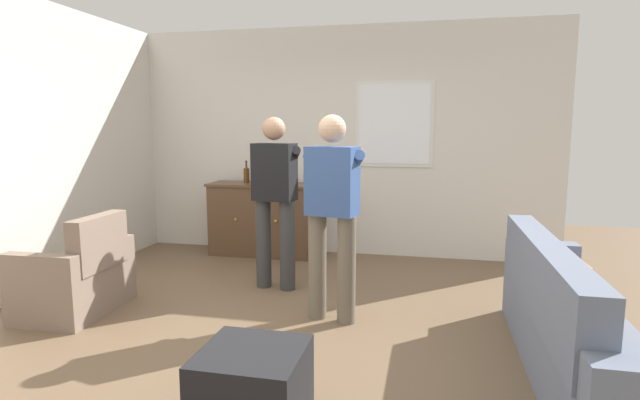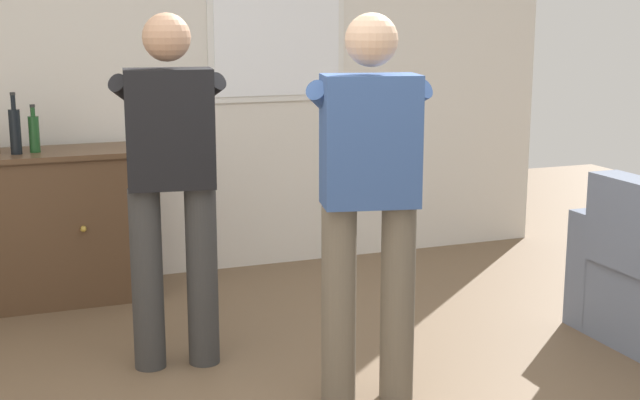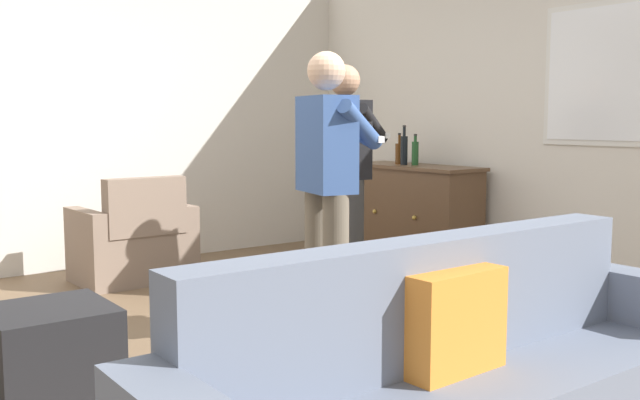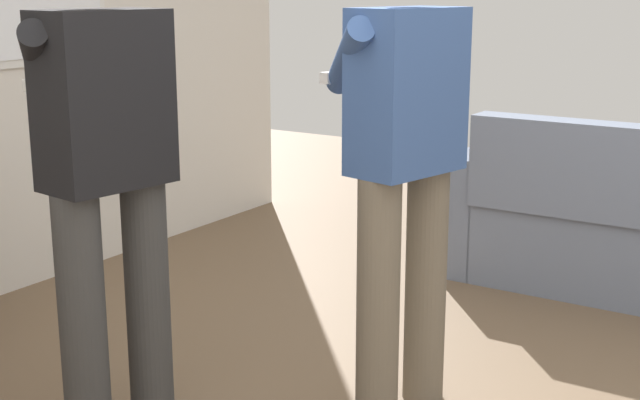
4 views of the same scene
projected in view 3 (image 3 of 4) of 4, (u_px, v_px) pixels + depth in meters
name	position (u px, v px, depth m)	size (l,w,h in m)	color
ground	(245.00, 339.00, 4.23)	(10.40, 10.40, 0.00)	brown
wall_back_with_window	(534.00, 106.00, 5.63)	(5.20, 0.15, 2.80)	silver
wall_side_left	(87.00, 107.00, 6.20)	(0.12, 5.20, 2.80)	silver
couch	(460.00, 399.00, 2.47)	(0.57, 2.38, 0.88)	slate
armchair	(134.00, 245.00, 5.73)	(0.67, 0.90, 0.85)	#7F6B5B
sideboard_cabinet	(413.00, 215.00, 6.31)	(1.31, 0.49, 0.90)	brown
bottle_wine_green	(415.00, 152.00, 6.21)	(0.06, 0.06, 0.27)	#1E4C23
bottle_liquor_amber	(404.00, 149.00, 6.27)	(0.06, 0.06, 0.35)	black
bottle_spirits_clear	(399.00, 153.00, 6.40)	(0.07, 0.07, 0.28)	#593314
ottoman	(51.00, 350.00, 3.37)	(0.54, 0.54, 0.42)	black
person_standing_left	(346.00, 170.00, 5.08)	(0.55, 0.50, 1.68)	#383838
person_standing_right	(328.00, 182.00, 4.10)	(0.54, 0.51, 1.68)	#6B6051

